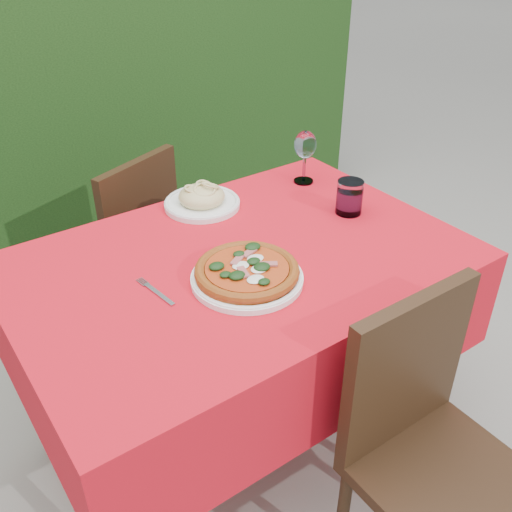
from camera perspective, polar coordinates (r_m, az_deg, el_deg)
ground at (r=2.10m, az=-1.30°, el=-17.53°), size 60.00×60.00×0.00m
hedge at (r=2.86m, az=-20.17°, el=16.60°), size 3.20×0.55×1.78m
dining_table at (r=1.69m, az=-1.54°, el=-4.39°), size 1.26×0.86×0.75m
chair_near at (r=1.51m, az=16.69°, el=-17.02°), size 0.39×0.39×0.85m
chair_far at (r=2.26m, az=-12.73°, el=1.42°), size 0.48×0.48×0.83m
pizza_plate at (r=1.49m, az=-0.91°, el=-1.72°), size 0.30×0.30×0.06m
pasta_plate at (r=1.86m, az=-5.43°, el=5.66°), size 0.25×0.25×0.07m
water_glass at (r=1.83m, az=9.32°, el=5.68°), size 0.08×0.08×0.11m
wine_glass at (r=1.99m, az=4.94°, el=10.83°), size 0.08×0.08×0.19m
fork at (r=1.47m, az=-9.66°, el=-3.79°), size 0.04×0.17×0.00m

